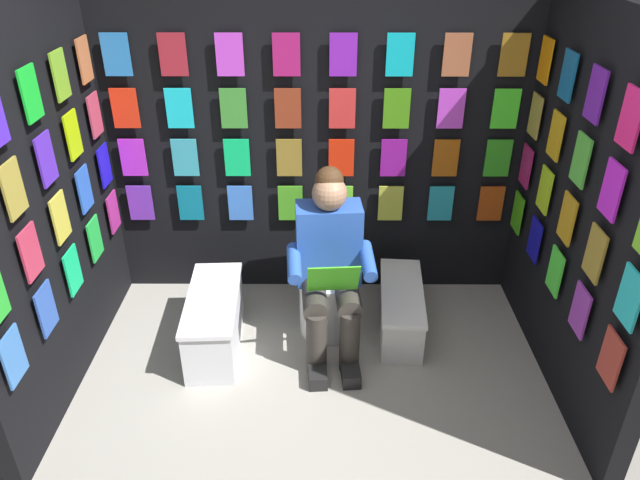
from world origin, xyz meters
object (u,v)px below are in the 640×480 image
object	(u,v)px
comic_longbox_near	(401,309)
comic_longbox_far	(215,321)
toilet	(327,282)
person_reading	(330,265)

from	to	relation	value
comic_longbox_near	comic_longbox_far	world-z (taller)	comic_longbox_far
toilet	person_reading	xyz separation A→B (m)	(-0.01, 0.23, 0.27)
toilet	person_reading	size ratio (longest dim) A/B	0.65
toilet	comic_longbox_far	xyz separation A→B (m)	(0.72, 0.26, -0.13)
comic_longbox_near	comic_longbox_far	bearing A→B (deg)	12.93
person_reading	comic_longbox_far	world-z (taller)	person_reading
person_reading	comic_longbox_near	world-z (taller)	person_reading
comic_longbox_near	comic_longbox_far	size ratio (longest dim) A/B	0.98
comic_longbox_near	comic_longbox_far	distance (m)	1.23
person_reading	comic_longbox_near	size ratio (longest dim) A/B	1.49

